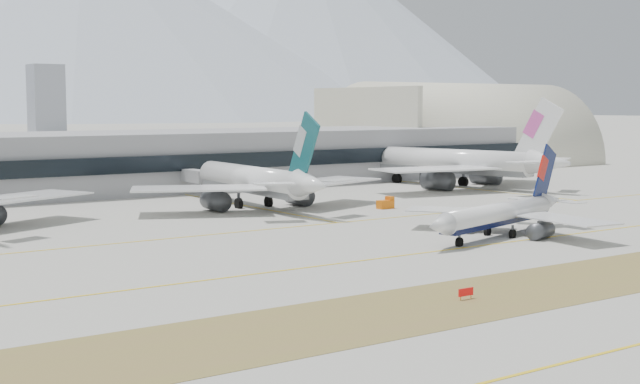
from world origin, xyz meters
TOP-DOWN VIEW (x-y plane):
  - ground at (0.00, 0.00)m, footprint 3000.00×3000.00m
  - taxiing_airliner at (35.45, 0.42)m, footprint 44.51×37.93m
  - widebody_cathay at (22.56, 59.97)m, footprint 59.30×58.09m
  - widebody_china_air at (92.08, 70.28)m, footprint 66.61×66.24m
  - terminal at (0.00, 114.84)m, footprint 280.00×43.10m
  - hangar at (154.56, 135.00)m, footprint 91.00×60.00m
  - hold_sign_left at (-4.46, -32.00)m, footprint 2.20×0.15m
  - gse_c at (44.68, 42.83)m, footprint 3.55×2.00m

SIDE VIEW (x-z plane):
  - ground at x=0.00m, z-range 0.00..0.00m
  - hangar at x=154.56m, z-range -29.86..30.14m
  - hold_sign_left at x=-4.46m, z-range 0.20..1.55m
  - gse_c at x=44.68m, z-range -0.25..2.35m
  - taxiing_airliner at x=35.45m, z-range -3.95..11.30m
  - widebody_cathay at x=22.56m, z-range -4.96..16.21m
  - widebody_china_air at x=92.08m, z-range -5.69..18.61m
  - terminal at x=0.00m, z-range 0.00..15.00m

